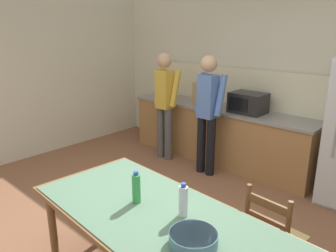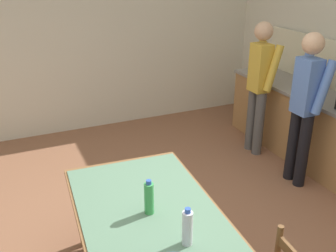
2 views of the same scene
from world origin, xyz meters
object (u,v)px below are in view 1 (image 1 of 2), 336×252
Objects in this scene: paper_bag at (201,93)px; serving_bowl at (193,238)px; dining_table at (161,224)px; chair_side_far_right at (273,238)px; bottle_near_centre at (136,188)px; bottle_off_centre at (183,201)px; person_at_counter at (208,110)px; microwave at (248,103)px; person_at_sink at (165,101)px.

paper_bag reaches higher than serving_bowl.
dining_table is 0.98m from chair_side_far_right.
chair_side_far_right is (0.17, 0.87, -0.37)m from serving_bowl.
dining_table is 8.70× the size of bottle_near_centre.
dining_table is (1.68, -2.71, -0.39)m from paper_bag.
bottle_off_centre is 0.30× the size of chair_side_far_right.
serving_bowl is at bearing -145.73° from person_at_counter.
person_at_counter reaches higher than microwave.
dining_table is at bearing -58.21° from paper_bag.
person_at_sink is at bearing 136.30° from serving_bowl.
serving_bowl is 0.96m from chair_side_far_right.
bottle_near_centre and bottle_off_centre have the same top height.
serving_bowl is at bearing -14.40° from dining_table.
person_at_counter is (-1.18, 2.20, 0.29)m from dining_table.
person_at_counter is (-0.89, 2.19, 0.10)m from bottle_near_centre.
microwave reaches higher than bottle_off_centre.
microwave is 0.29× the size of person_at_sink.
microwave is 2.77m from bottle_off_centre.
bottle_off_centre is at bearing 44.30° from dining_table.
microwave is 3.08m from serving_bowl.
microwave is 1.39× the size of paper_bag.
paper_bag is 1.12× the size of serving_bowl.
person_at_counter reaches higher than paper_bag.
serving_bowl is at bearing -53.58° from paper_bag.
dining_table is 7.34× the size of serving_bowl.
bottle_near_centre is 0.30× the size of chair_side_far_right.
dining_table is 0.26m from bottle_off_centre.
dining_table is at bearing -3.64° from bottle_near_centre.
dining_table is 1.34× the size of person_at_counter.
microwave is at bearing 106.78° from dining_table.
bottle_off_centre is 0.15× the size of person_at_sink.
bottle_off_centre is 2.46m from person_at_counter.
chair_side_far_right is (0.44, 0.65, -0.45)m from bottle_off_centre.
serving_bowl is at bearing -9.96° from bottle_near_centre.
bottle_near_centre is 0.42m from bottle_off_centre.
paper_bag is 3.17m from bottle_off_centre.
serving_bowl is (0.27, -0.22, -0.07)m from bottle_off_centre.
serving_bowl is at bearing -38.99° from bottle_off_centre.
serving_bowl is 0.18× the size of person_at_counter.
person_at_sink reaches higher than bottle_near_centre.
person_at_counter is at bearing -34.06° from chair_side_far_right.
chair_side_far_right is 0.52× the size of person_at_sink.
microwave is 1.85× the size of bottle_off_centre.
paper_bag is 0.40× the size of chair_side_far_right.
bottle_near_centre is at bearing 176.36° from dining_table.
microwave is 0.63m from person_at_counter.
dining_table is 2.51m from person_at_counter.
paper_bag is at bearing -35.97° from person_at_sink.
chair_side_far_right is at bearing -54.73° from microwave.
person_at_sink is 0.99× the size of person_at_counter.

